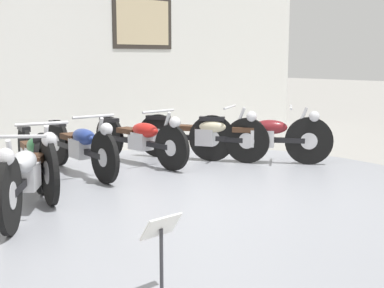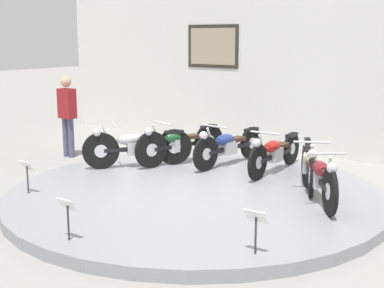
# 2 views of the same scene
# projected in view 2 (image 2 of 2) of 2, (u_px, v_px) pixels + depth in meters

# --- Properties ---
(ground_plane) EXTENTS (60.00, 60.00, 0.00)m
(ground_plane) POSITION_uv_depth(u_px,v_px,m) (195.00, 200.00, 8.35)
(ground_plane) COLOR gray
(display_platform) EXTENTS (5.82, 5.82, 0.16)m
(display_platform) POSITION_uv_depth(u_px,v_px,m) (195.00, 195.00, 8.34)
(display_platform) COLOR gray
(display_platform) RESTS_ON ground_plane
(back_wall) EXTENTS (14.00, 0.22, 4.14)m
(back_wall) POSITION_uv_depth(u_px,v_px,m) (310.00, 57.00, 11.24)
(back_wall) COLOR silver
(back_wall) RESTS_ON ground_plane
(motorcycle_silver) EXTENTS (1.32, 1.60, 0.81)m
(motorcycle_silver) POSITION_uv_depth(u_px,v_px,m) (136.00, 146.00, 9.73)
(motorcycle_silver) COLOR black
(motorcycle_silver) RESTS_ON display_platform
(motorcycle_green) EXTENTS (0.69, 1.96, 0.81)m
(motorcycle_green) POSITION_uv_depth(u_px,v_px,m) (179.00, 142.00, 10.02)
(motorcycle_green) COLOR black
(motorcycle_green) RESTS_ON display_platform
(motorcycle_blue) EXTENTS (0.54, 1.97, 0.79)m
(motorcycle_blue) POSITION_uv_depth(u_px,v_px,m) (228.00, 145.00, 9.88)
(motorcycle_blue) COLOR black
(motorcycle_blue) RESTS_ON display_platform
(motorcycle_red) EXTENTS (0.54, 1.96, 0.78)m
(motorcycle_red) POSITION_uv_depth(u_px,v_px,m) (274.00, 152.00, 9.33)
(motorcycle_red) COLOR black
(motorcycle_red) RESTS_ON display_platform
(motorcycle_cream) EXTENTS (0.94, 1.80, 0.79)m
(motorcycle_cream) POSITION_uv_depth(u_px,v_px,m) (309.00, 162.00, 8.52)
(motorcycle_cream) COLOR black
(motorcycle_cream) RESTS_ON display_platform
(motorcycle_maroon) EXTENTS (1.24, 1.65, 0.81)m
(motorcycle_maroon) POSITION_uv_depth(u_px,v_px,m) (319.00, 175.00, 7.70)
(motorcycle_maroon) COLOR black
(motorcycle_maroon) RESTS_ON display_platform
(info_placard_front_left) EXTENTS (0.26, 0.11, 0.51)m
(info_placard_front_left) POSITION_uv_depth(u_px,v_px,m) (27.00, 170.00, 8.09)
(info_placard_front_left) COLOR #333338
(info_placard_front_left) RESTS_ON display_platform
(info_placard_front_centre) EXTENTS (0.26, 0.11, 0.51)m
(info_placard_front_centre) POSITION_uv_depth(u_px,v_px,m) (68.00, 210.00, 6.21)
(info_placard_front_centre) COLOR #333338
(info_placard_front_centre) RESTS_ON display_platform
(info_placard_front_right) EXTENTS (0.26, 0.11, 0.51)m
(info_placard_front_right) POSITION_uv_depth(u_px,v_px,m) (256.00, 222.00, 5.82)
(info_placard_front_right) COLOR #333338
(info_placard_front_right) RESTS_ON display_platform
(visitor_standing) EXTENTS (0.36, 0.22, 1.70)m
(visitor_standing) POSITION_uv_depth(u_px,v_px,m) (67.00, 112.00, 11.16)
(visitor_standing) COLOR #4C4C6B
(visitor_standing) RESTS_ON ground_plane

